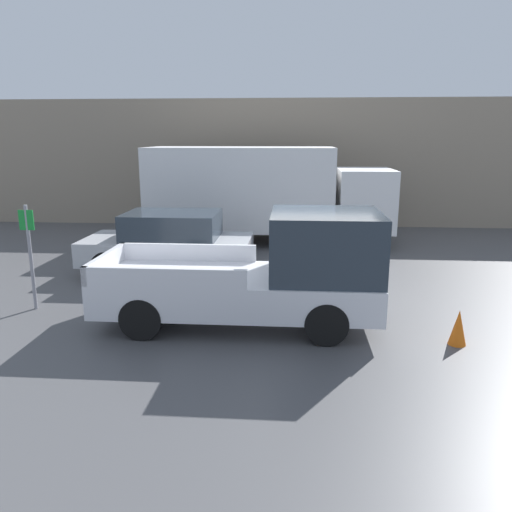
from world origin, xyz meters
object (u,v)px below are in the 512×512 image
Objects in this scene: delivery_truck at (262,191)px; parking_sign at (30,251)px; car at (170,242)px; pickup_truck at (268,273)px; newspaper_box at (297,214)px; traffic_cone at (458,327)px.

delivery_truck is 3.68× the size of parking_sign.
pickup_truck is at bearing -51.73° from car.
parking_sign is 2.20× the size of newspaper_box.
traffic_cone is at bearing -12.96° from pickup_truck.
car is 6.93× the size of traffic_cone.
newspaper_box is (1.17, 2.96, -1.23)m from delivery_truck.
car is at bearing -115.04° from newspaper_box.
pickup_truck reaches higher than car.
pickup_truck is 5.27× the size of newspaper_box.
traffic_cone is at bearing -76.53° from newspaper_box.
car is at bearing 144.92° from traffic_cone.
traffic_cone is (8.08, -1.21, -0.91)m from parking_sign.
pickup_truck is 2.40× the size of parking_sign.
delivery_truck reaches higher than newspaper_box.
car is (-2.73, 3.45, -0.17)m from pickup_truck.
car is at bearing -117.46° from delivery_truck.
parking_sign reaches higher than pickup_truck.
delivery_truck is at bearing 115.01° from traffic_cone.
newspaper_box reaches higher than traffic_cone.
pickup_truck is at bearing -93.10° from newspaper_box.
car is 7.34m from traffic_cone.
delivery_truck reaches higher than pickup_truck.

